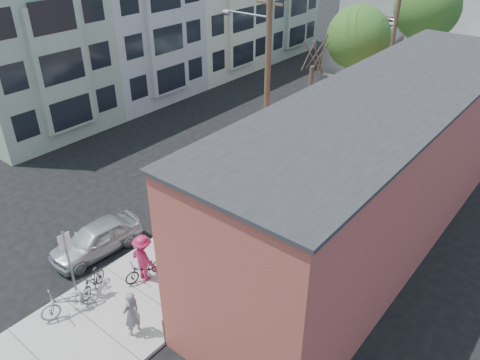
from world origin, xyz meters
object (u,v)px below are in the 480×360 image
Objects in this scene: patron_grey at (132,313)px; car_3 at (317,108)px; cyclist at (144,258)px; car_2 at (266,133)px; parked_bike_b at (70,301)px; car_0 at (96,239)px; tree_leafy_mid at (358,38)px; utility_pole_near at (266,77)px; parked_bike_a at (93,282)px; parking_meter_far at (300,136)px; car_1 at (208,174)px; bus at (370,47)px; sign_post at (68,258)px; car_4 at (353,84)px; tree_leafy_far at (427,8)px; parking_meter_near at (180,209)px; patron_green at (225,254)px; patio_chair_a at (225,271)px; tree_bare at (309,112)px; patio_chair_b at (198,294)px.

patron_grey is 0.38× the size of car_3.
car_2 is (-3.37, 12.31, -0.29)m from cyclist.
car_0 is (-2.23, 2.70, -0.02)m from parked_bike_b.
tree_leafy_mid is 7.75m from car_2.
utility_pole_near reaches higher than car_2.
patron_grey is 2.70m from parked_bike_a.
car_1 is (-1.45, -6.31, -0.24)m from parking_meter_far.
car_2 is at bearing -84.16° from bus.
sign_post is at bearing -154.86° from parked_bike_a.
car_4 is at bearing -170.38° from patron_grey.
tree_leafy_far is at bearing 81.41° from car_2.
bus is at bearing 110.66° from tree_leafy_mid.
tree_leafy_far is 29.35m from cyclist.
parking_meter_near is 9.24m from car_2.
patron_green is at bearing -71.66° from parking_meter_far.
parking_meter_far is (0.00, 9.70, 0.00)m from parking_meter_near.
sign_post is at bearing -127.84° from patio_chair_a.
car_2 is at bearing 102.06° from parking_meter_near.
car_3 is at bearing 94.83° from car_0.
bus is (-2.99, 31.11, 1.06)m from car_0.
tree_bare is 2.59× the size of cyclist.
utility_pole_near is 2.22× the size of car_1.
tree_bare reaches higher than patron_green.
patio_chair_a and patio_chair_b have the same top height.
tree_bare is 12.88m from cyclist.
parking_meter_near is 0.10× the size of bus.
car_4 is at bearing -73.92° from bus.
parking_meter_near is 14.85m from car_3.
patio_chair_b is at bearing -73.00° from car_4.
car_0 is 0.84× the size of car_3.
patron_green reaches higher than parked_bike_b.
parked_bike_a is at bearing -90.06° from tree_leafy_far.
tree_bare is 3.37× the size of parked_bike_a.
car_1 is 0.88× the size of car_4.
bus is (-2.99, 24.36, 0.98)m from car_1.
car_1 is 0.78× the size of car_2.
car_1 reaches higher than patio_chair_a.
patio_chair_b is at bearing 6.62° from parked_bike_a.
parking_meter_near is 7.46m from utility_pole_near.
patio_chair_a is 5.65m from car_0.
parking_meter_near is at bearing 70.09° from car_0.
tree_leafy_mid is 11.15m from tree_leafy_far.
tree_bare reaches higher than bus.
tree_bare reaches higher than car_0.
parked_bike_a is 0.33× the size of car_3.
tree_leafy_far is 9.21× the size of patio_chair_b.
tree_leafy_far is at bearing -24.33° from bus.
parking_meter_near is at bearing -82.71° from bus.
car_3 is (-5.82, 17.70, 0.05)m from patio_chair_b.
car_2 is at bearing -169.74° from tree_bare.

